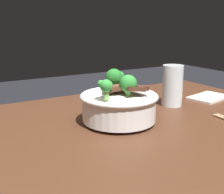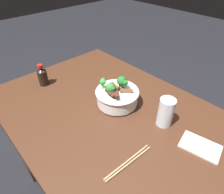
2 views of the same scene
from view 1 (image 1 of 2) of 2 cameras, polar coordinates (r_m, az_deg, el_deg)
The scene contains 4 objects.
dining_table at distance 0.81m, azimuth 3.79°, elevation -15.92°, with size 1.14×0.82×0.82m.
rice_bowl at distance 0.79m, azimuth 1.50°, elevation -1.08°, with size 0.21×0.21×0.14m.
drinking_glass at distance 0.97m, azimuth 11.65°, elevation 1.73°, with size 0.07×0.07×0.13m.
folded_napkin at distance 1.10m, azimuth 18.33°, elevation -0.07°, with size 0.15×0.10×0.01m, color silver.
Camera 1 is at (-0.40, -0.58, 1.09)m, focal length 46.93 mm.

